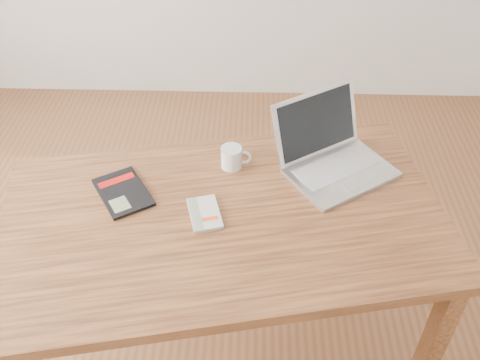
{
  "coord_description": "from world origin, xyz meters",
  "views": [
    {
      "loc": [
        0.29,
        -1.21,
        1.96
      ],
      "look_at": [
        0.25,
        0.08,
        0.85
      ],
      "focal_mm": 40.0,
      "sensor_mm": 36.0,
      "label": 1
    }
  ],
  "objects_px": {
    "white_guidebook": "(205,214)",
    "laptop": "(332,155)",
    "black_guidebook": "(123,192)",
    "coffee_mug": "(232,157)",
    "desk": "(224,234)"
  },
  "relations": [
    {
      "from": "white_guidebook",
      "to": "laptop",
      "type": "bearing_deg",
      "value": 16.26
    },
    {
      "from": "black_guidebook",
      "to": "coffee_mug",
      "type": "height_order",
      "value": "coffee_mug"
    },
    {
      "from": "black_guidebook",
      "to": "laptop",
      "type": "distance_m",
      "value": 0.74
    },
    {
      "from": "white_guidebook",
      "to": "laptop",
      "type": "height_order",
      "value": "laptop"
    },
    {
      "from": "desk",
      "to": "white_guidebook",
      "type": "relative_size",
      "value": 8.93
    },
    {
      "from": "white_guidebook",
      "to": "laptop",
      "type": "relative_size",
      "value": 0.37
    },
    {
      "from": "white_guidebook",
      "to": "desk",
      "type": "bearing_deg",
      "value": -14.8
    },
    {
      "from": "white_guidebook",
      "to": "coffee_mug",
      "type": "distance_m",
      "value": 0.27
    },
    {
      "from": "desk",
      "to": "black_guidebook",
      "type": "relative_size",
      "value": 5.87
    },
    {
      "from": "laptop",
      "to": "coffee_mug",
      "type": "bearing_deg",
      "value": 148.55
    },
    {
      "from": "desk",
      "to": "coffee_mug",
      "type": "relative_size",
      "value": 14.32
    },
    {
      "from": "black_guidebook",
      "to": "laptop",
      "type": "xyz_separation_m",
      "value": [
        0.72,
        0.17,
        0.05
      ]
    },
    {
      "from": "desk",
      "to": "laptop",
      "type": "distance_m",
      "value": 0.47
    },
    {
      "from": "white_guidebook",
      "to": "black_guidebook",
      "type": "xyz_separation_m",
      "value": [
        -0.28,
        0.09,
        -0.0
      ]
    },
    {
      "from": "black_guidebook",
      "to": "coffee_mug",
      "type": "relative_size",
      "value": 2.44
    }
  ]
}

